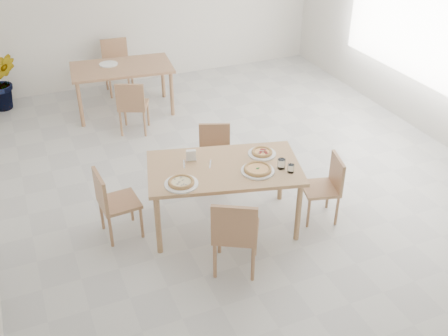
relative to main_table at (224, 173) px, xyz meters
name	(u,v)px	position (x,y,z in m)	size (l,w,h in m)	color
room	(421,24)	(3.58, 1.34, 0.83)	(7.28, 7.00, 7.00)	beige
main_table	(224,173)	(0.00, 0.00, 0.00)	(1.79, 1.29, 0.75)	tan
chair_south	(235,231)	(-0.21, -0.76, -0.17)	(0.59, 0.59, 0.87)	#A77D53
chair_north	(215,151)	(0.23, 0.84, -0.23)	(0.49, 0.49, 0.77)	#A77D53
chair_west	(112,200)	(-1.17, 0.27, -0.21)	(0.42, 0.42, 0.80)	#A77D53
chair_east	(327,184)	(1.10, -0.33, -0.23)	(0.47, 0.47, 0.77)	#A77D53
plate_margherita	(258,171)	(0.28, -0.23, 0.08)	(0.35, 0.35, 0.02)	white
plate_mushroom	(181,184)	(-0.53, -0.15, 0.08)	(0.34, 0.34, 0.02)	white
plate_pepperoni	(262,154)	(0.48, 0.07, 0.08)	(0.31, 0.31, 0.02)	white
pizza_margherita	(258,169)	(0.28, -0.23, 0.11)	(0.37, 0.37, 0.03)	tan
pizza_mushroom	(181,182)	(-0.53, -0.15, 0.11)	(0.29, 0.29, 0.03)	tan
pizza_pepperoni	(262,152)	(0.48, 0.07, 0.11)	(0.27, 0.27, 0.03)	tan
tumbler_a	(281,164)	(0.54, -0.27, 0.13)	(0.08, 0.08, 0.11)	white
tumbler_b	(291,169)	(0.59, -0.37, 0.12)	(0.07, 0.07, 0.09)	white
napkin_holder	(191,156)	(-0.28, 0.25, 0.14)	(0.12, 0.08, 0.13)	silver
fork_a	(184,164)	(-0.37, 0.21, 0.08)	(0.01, 0.18, 0.01)	silver
fork_b	(210,164)	(-0.12, 0.10, 0.08)	(0.01, 0.17, 0.01)	silver
second_table	(122,71)	(-0.30, 3.34, 0.00)	(1.61, 1.04, 0.75)	#A77D53
chair_back_s	(132,104)	(-0.36, 2.53, -0.20)	(0.53, 0.53, 0.82)	#A77D53
chair_back_n	(117,62)	(-0.20, 4.18, -0.16)	(0.46, 0.46, 0.89)	#A77D53
plate_empty	(108,64)	(-0.46, 3.48, 0.08)	(0.28, 0.28, 0.02)	white
potted_plant	(2,82)	(-2.05, 4.19, -0.22)	(0.51, 0.41, 0.92)	#236B20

